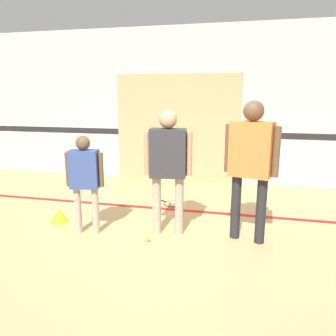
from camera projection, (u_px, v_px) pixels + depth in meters
ground_plane at (161, 233)px, 4.43m from camera, size 16.00×16.00×0.00m
wall_back at (195, 106)px, 6.84m from camera, size 16.00×0.07×3.20m
wall_panel at (177, 128)px, 6.97m from camera, size 2.64×0.05×2.25m
floor_stripe at (175, 210)px, 5.32m from camera, size 14.40×0.10×0.01m
person_instructor at (168, 159)px, 4.21m from camera, size 0.62×0.31×1.64m
person_student_left at (85, 174)px, 4.28m from camera, size 0.50×0.27×1.32m
person_student_right at (251, 157)px, 3.99m from camera, size 0.65×0.39×1.77m
racket_spare_on_floor at (172, 204)px, 5.59m from camera, size 0.50×0.41×0.03m
tennis_ball_near_instructor at (148, 239)px, 4.17m from camera, size 0.07×0.07×0.07m
tennis_ball_by_spare_racket at (169, 204)px, 5.52m from camera, size 0.07×0.07×0.07m
training_cone at (59, 215)px, 4.80m from camera, size 0.26×0.26×0.21m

